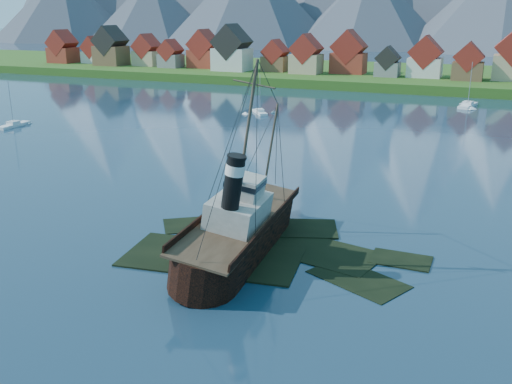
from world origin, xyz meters
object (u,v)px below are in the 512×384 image
at_px(sailboat_c, 260,113).
at_px(sailboat_e, 468,106).
at_px(sailboat_a, 14,126).
at_px(tugboat_wreck, 241,225).

height_order(sailboat_c, sailboat_e, sailboat_e).
bearing_deg(sailboat_c, sailboat_a, -177.42).
height_order(sailboat_a, sailboat_c, sailboat_a).
relative_size(tugboat_wreck, sailboat_a, 2.60).
bearing_deg(sailboat_a, sailboat_c, 36.44).
height_order(tugboat_wreck, sailboat_e, tugboat_wreck).
relative_size(sailboat_a, sailboat_c, 1.05).
height_order(tugboat_wreck, sailboat_c, tugboat_wreck).
relative_size(tugboat_wreck, sailboat_c, 2.72).
bearing_deg(sailboat_e, sailboat_a, -132.07).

